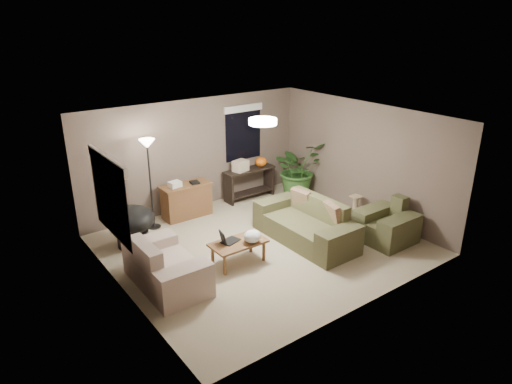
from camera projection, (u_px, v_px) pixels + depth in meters
room_shell at (262, 185)px, 8.43m from camera, size 5.50×5.50×5.50m
main_sofa at (307, 226)px, 8.98m from camera, size 0.95×2.20×0.85m
throw_pillows at (317, 207)px, 9.00m from camera, size 0.34×1.39×0.47m
loveseat at (165, 269)px, 7.47m from camera, size 0.90×1.60×0.85m
armchair at (386, 226)px, 8.99m from camera, size 0.95×1.00×0.85m
coffee_table at (238, 245)px, 8.12m from camera, size 1.00×0.55×0.42m
laptop at (227, 239)px, 8.06m from camera, size 0.40×0.32×0.24m
plastic_bag at (252, 236)px, 8.06m from camera, size 0.39×0.37×0.22m
desk at (186, 200)px, 10.04m from camera, size 1.10×0.50×0.75m
desk_papers at (179, 184)px, 9.79m from camera, size 0.69×0.29×0.12m
console_table at (249, 181)px, 11.02m from camera, size 1.30×0.40×0.75m
pumpkin at (261, 162)px, 11.05m from camera, size 0.29×0.29×0.23m
cardboard_box at (241, 166)px, 10.72m from camera, size 0.40×0.33×0.26m
papasan_chair at (132, 223)px, 8.71m from camera, size 1.15×1.15×0.80m
floor_lamp at (148, 154)px, 9.06m from camera, size 0.32×0.32×1.91m
ceiling_fixture at (263, 122)px, 8.00m from camera, size 0.50×0.50×0.10m
houseplant at (298, 174)px, 11.20m from camera, size 1.22×1.36×1.06m
cat_scratching_post at (355, 208)px, 10.05m from camera, size 0.32×0.32×0.50m
window_left at (108, 184)px, 6.95m from camera, size 0.05×1.56×1.33m
window_back at (243, 123)px, 10.81m from camera, size 1.06×0.05×1.33m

